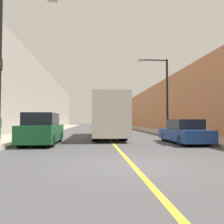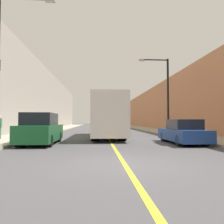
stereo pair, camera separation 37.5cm
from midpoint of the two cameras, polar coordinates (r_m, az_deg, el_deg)
The scene contains 11 objects.
ground_plane at distance 7.27m, azimuth 3.66°, elevation -13.48°, with size 200.00×200.00×0.00m, color #474749.
sidewalk_left at distance 37.59m, azimuth -14.65°, elevation -4.26°, with size 3.62×72.00×0.15m, color #A89E8C.
sidewalk_right at distance 38.01m, azimuth 7.74°, elevation -4.29°, with size 3.62×72.00×0.15m, color #A89E8C.
building_row_left at distance 38.56m, azimuth -20.18°, elevation 3.18°, with size 4.00×72.00×9.99m, color gray.
building_row_right at distance 39.08m, azimuth 13.17°, elevation 1.19°, with size 4.00×72.00×7.49m, color #B2724C.
road_center_line at distance 37.09m, azimuth -3.39°, elevation -4.47°, with size 0.16×72.00×0.01m, color gold.
bus at distance 18.63m, azimuth -2.01°, elevation -1.14°, with size 2.45×10.72×3.33m.
parked_suv_left at distance 13.69m, azimuth -18.54°, elevation -4.47°, with size 1.88×4.58×1.87m.
car_right_near at distance 14.30m, azimuth 17.58°, elevation -5.14°, with size 1.80×4.60×1.49m.
street_lamp_left at distance 12.25m, azimuth -26.96°, elevation 12.44°, with size 2.87×0.24×7.51m.
street_lamp_right at distance 21.43m, azimuth 13.03°, elevation 5.48°, with size 2.87×0.24×7.16m.
Camera 1 is at (-1.26, -7.03, 1.41)m, focal length 35.00 mm.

